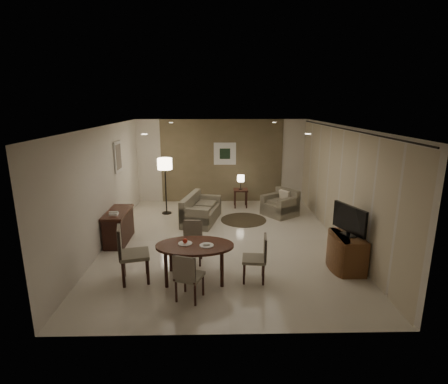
{
  "coord_description": "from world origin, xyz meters",
  "views": [
    {
      "loc": [
        -0.17,
        -7.82,
        3.2
      ],
      "look_at": [
        0.0,
        0.2,
        1.15
      ],
      "focal_mm": 28.0,
      "sensor_mm": 36.0,
      "label": 1
    }
  ],
  "objects_px": {
    "console_desk": "(119,226)",
    "dining_table": "(195,262)",
    "chair_near": "(190,276)",
    "side_table": "(241,198)",
    "chair_left": "(135,254)",
    "armchair": "(280,203)",
    "sofa": "(201,209)",
    "floor_lamp": "(166,186)",
    "chair_right": "(254,258)",
    "chair_far": "(192,243)",
    "tv_cabinet": "(347,252)"
  },
  "relations": [
    {
      "from": "console_desk",
      "to": "dining_table",
      "type": "relative_size",
      "value": 0.83
    },
    {
      "from": "dining_table",
      "to": "chair_near",
      "type": "height_order",
      "value": "chair_near"
    },
    {
      "from": "console_desk",
      "to": "side_table",
      "type": "bearing_deg",
      "value": 42.35
    },
    {
      "from": "dining_table",
      "to": "chair_left",
      "type": "bearing_deg",
      "value": -177.38
    },
    {
      "from": "dining_table",
      "to": "chair_near",
      "type": "bearing_deg",
      "value": -94.12
    },
    {
      "from": "chair_left",
      "to": "armchair",
      "type": "distance_m",
      "value": 5.07
    },
    {
      "from": "chair_left",
      "to": "sofa",
      "type": "relative_size",
      "value": 0.68
    },
    {
      "from": "dining_table",
      "to": "side_table",
      "type": "relative_size",
      "value": 2.52
    },
    {
      "from": "chair_left",
      "to": "floor_lamp",
      "type": "xyz_separation_m",
      "value": [
        0.01,
        4.05,
        0.3
      ]
    },
    {
      "from": "sofa",
      "to": "armchair",
      "type": "xyz_separation_m",
      "value": [
        2.27,
        0.49,
        0.01
      ]
    },
    {
      "from": "dining_table",
      "to": "chair_near",
      "type": "distance_m",
      "value": 0.7
    },
    {
      "from": "chair_near",
      "to": "armchair",
      "type": "relative_size",
      "value": 1.01
    },
    {
      "from": "chair_right",
      "to": "armchair",
      "type": "height_order",
      "value": "chair_right"
    },
    {
      "from": "chair_near",
      "to": "armchair",
      "type": "xyz_separation_m",
      "value": [
        2.3,
        4.45,
        -0.05
      ]
    },
    {
      "from": "chair_far",
      "to": "chair_left",
      "type": "relative_size",
      "value": 0.8
    },
    {
      "from": "chair_near",
      "to": "sofa",
      "type": "xyz_separation_m",
      "value": [
        0.03,
        3.96,
        -0.05
      ]
    },
    {
      "from": "tv_cabinet",
      "to": "side_table",
      "type": "xyz_separation_m",
      "value": [
        -1.82,
        4.3,
        -0.06
      ]
    },
    {
      "from": "console_desk",
      "to": "chair_right",
      "type": "relative_size",
      "value": 1.38
    },
    {
      "from": "console_desk",
      "to": "sofa",
      "type": "height_order",
      "value": "console_desk"
    },
    {
      "from": "chair_far",
      "to": "armchair",
      "type": "height_order",
      "value": "chair_far"
    },
    {
      "from": "chair_near",
      "to": "chair_far",
      "type": "distance_m",
      "value": 1.37
    },
    {
      "from": "dining_table",
      "to": "floor_lamp",
      "type": "bearing_deg",
      "value": 105.19
    },
    {
      "from": "chair_left",
      "to": "chair_right",
      "type": "height_order",
      "value": "chair_left"
    },
    {
      "from": "sofa",
      "to": "armchair",
      "type": "height_order",
      "value": "armchair"
    },
    {
      "from": "sofa",
      "to": "side_table",
      "type": "bearing_deg",
      "value": -27.4
    },
    {
      "from": "chair_far",
      "to": "sofa",
      "type": "xyz_separation_m",
      "value": [
        0.08,
        2.59,
        -0.06
      ]
    },
    {
      "from": "console_desk",
      "to": "dining_table",
      "type": "height_order",
      "value": "console_desk"
    },
    {
      "from": "chair_left",
      "to": "side_table",
      "type": "distance_m",
      "value": 5.21
    },
    {
      "from": "sofa",
      "to": "floor_lamp",
      "type": "bearing_deg",
      "value": 68.44
    },
    {
      "from": "console_desk",
      "to": "dining_table",
      "type": "xyz_separation_m",
      "value": [
        1.91,
        -1.84,
        -0.04
      ]
    },
    {
      "from": "chair_left",
      "to": "console_desk",
      "type": "bearing_deg",
      "value": 9.39
    },
    {
      "from": "tv_cabinet",
      "to": "side_table",
      "type": "distance_m",
      "value": 4.67
    },
    {
      "from": "tv_cabinet",
      "to": "chair_left",
      "type": "relative_size",
      "value": 0.85
    },
    {
      "from": "chair_right",
      "to": "sofa",
      "type": "height_order",
      "value": "chair_right"
    },
    {
      "from": "floor_lamp",
      "to": "armchair",
      "type": "bearing_deg",
      "value": -4.15
    },
    {
      "from": "console_desk",
      "to": "chair_far",
      "type": "height_order",
      "value": "chair_far"
    },
    {
      "from": "chair_right",
      "to": "sofa",
      "type": "relative_size",
      "value": 0.55
    },
    {
      "from": "armchair",
      "to": "side_table",
      "type": "xyz_separation_m",
      "value": [
        -1.09,
        0.89,
        -0.09
      ]
    },
    {
      "from": "dining_table",
      "to": "armchair",
      "type": "relative_size",
      "value": 1.71
    },
    {
      "from": "sofa",
      "to": "floor_lamp",
      "type": "distance_m",
      "value": 1.37
    },
    {
      "from": "chair_left",
      "to": "floor_lamp",
      "type": "height_order",
      "value": "floor_lamp"
    },
    {
      "from": "sofa",
      "to": "floor_lamp",
      "type": "height_order",
      "value": "floor_lamp"
    },
    {
      "from": "side_table",
      "to": "floor_lamp",
      "type": "bearing_deg",
      "value": -163.98
    },
    {
      "from": "console_desk",
      "to": "tv_cabinet",
      "type": "relative_size",
      "value": 1.33
    },
    {
      "from": "sofa",
      "to": "armchair",
      "type": "bearing_deg",
      "value": -64.58
    },
    {
      "from": "tv_cabinet",
      "to": "sofa",
      "type": "height_order",
      "value": "sofa"
    },
    {
      "from": "chair_right",
      "to": "sofa",
      "type": "xyz_separation_m",
      "value": [
        -1.1,
        3.35,
        -0.07
      ]
    },
    {
      "from": "tv_cabinet",
      "to": "console_desk",
      "type": "bearing_deg",
      "value": 162.95
    },
    {
      "from": "chair_right",
      "to": "side_table",
      "type": "distance_m",
      "value": 4.73
    },
    {
      "from": "console_desk",
      "to": "armchair",
      "type": "height_order",
      "value": "console_desk"
    }
  ]
}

